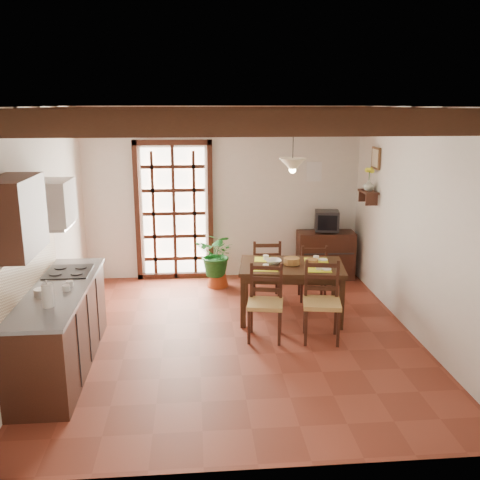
{
  "coord_description": "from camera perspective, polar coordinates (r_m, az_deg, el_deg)",
  "views": [
    {
      "loc": [
        -0.47,
        -6.15,
        2.83
      ],
      "look_at": [
        0.1,
        0.4,
        1.15
      ],
      "focal_mm": 40.0,
      "sensor_mm": 36.0,
      "label": 1
    }
  ],
  "objects": [
    {
      "name": "fuse_box",
      "position": [
        8.92,
        7.9,
        7.24
      ],
      "size": [
        0.25,
        0.03,
        0.32
      ],
      "primitive_type": "cube",
      "color": "white",
      "rests_on": "room_shell"
    },
    {
      "name": "pendant_lamp",
      "position": [
        7.0,
        5.63,
        8.1
      ],
      "size": [
        0.36,
        0.36,
        0.84
      ],
      "color": "black",
      "rests_on": "room_shell"
    },
    {
      "name": "crt_tv",
      "position": [
        8.84,
        9.25,
        2.04
      ],
      "size": [
        0.43,
        0.41,
        0.33
      ],
      "rotation": [
        0.0,
        0.0,
        -0.18
      ],
      "color": "black",
      "rests_on": "sideboard"
    },
    {
      "name": "counter_items",
      "position": [
        6.13,
        -18.8,
        -4.24
      ],
      "size": [
        0.5,
        1.43,
        0.25
      ],
      "color": "black",
      "rests_on": "kitchen_counter"
    },
    {
      "name": "table_setting",
      "position": [
        7.16,
        5.52,
        -2.46
      ],
      "size": [
        1.0,
        0.67,
        0.09
      ],
      "rotation": [
        0.0,
        0.0,
        -0.14
      ],
      "color": "yellow",
      "rests_on": "dining_table"
    },
    {
      "name": "table_bowl",
      "position": [
        7.2,
        3.56,
        -2.29
      ],
      "size": [
        0.23,
        0.23,
        0.05
      ],
      "primitive_type": "imported",
      "rotation": [
        0.0,
        0.0,
        0.09
      ],
      "color": "white",
      "rests_on": "dining_table"
    },
    {
      "name": "range_hood",
      "position": [
        6.4,
        -19.23,
        3.67
      ],
      "size": [
        0.38,
        0.6,
        0.54
      ],
      "color": "white",
      "rests_on": "room_shell"
    },
    {
      "name": "dining_table",
      "position": [
        7.2,
        5.5,
        -3.36
      ],
      "size": [
        1.48,
        1.06,
        0.75
      ],
      "rotation": [
        0.0,
        0.0,
        -0.14
      ],
      "color": "#331E10",
      "rests_on": "ground_plane"
    },
    {
      "name": "potted_plant",
      "position": [
        8.41,
        -2.42,
        -1.28
      ],
      "size": [
        2.09,
        1.97,
        1.84
      ],
      "primitive_type": "imported",
      "rotation": [
        0.0,
        0.0,
        -0.42
      ],
      "color": "#144C19",
      "rests_on": "ground_plane"
    },
    {
      "name": "shelf_vase",
      "position": [
        8.26,
        13.57,
        5.72
      ],
      "size": [
        0.15,
        0.15,
        0.15
      ],
      "primitive_type": "imported",
      "color": "#B2BFB2",
      "rests_on": "wall_shelf"
    },
    {
      "name": "chair_near_left",
      "position": [
        6.65,
        2.7,
        -8.13
      ],
      "size": [
        0.5,
        0.48,
        0.92
      ],
      "rotation": [
        0.0,
        0.0,
        -0.19
      ],
      "color": "tan",
      "rests_on": "ground_plane"
    },
    {
      "name": "sideboard",
      "position": [
        8.98,
        9.1,
        -1.59
      ],
      "size": [
        0.94,
        0.45,
        0.79
      ],
      "primitive_type": "cube",
      "rotation": [
        0.0,
        0.0,
        -0.04
      ],
      "color": "#321810",
      "rests_on": "ground_plane"
    },
    {
      "name": "chair_far_right",
      "position": [
        8.01,
        7.7,
        -4.45
      ],
      "size": [
        0.43,
        0.41,
        0.86
      ],
      "rotation": [
        0.0,
        0.0,
        3.05
      ],
      "color": "tan",
      "rests_on": "ground_plane"
    },
    {
      "name": "plant_pot",
      "position": [
        8.54,
        -2.38,
        -4.25
      ],
      "size": [
        0.34,
        0.34,
        0.21
      ],
      "primitive_type": "cone",
      "color": "maroon",
      "rests_on": "ground_plane"
    },
    {
      "name": "kitchen_counter",
      "position": [
        6.21,
        -18.63,
        -8.76
      ],
      "size": [
        0.64,
        2.25,
        1.38
      ],
      "color": "#321810",
      "rests_on": "ground_plane"
    },
    {
      "name": "ceiling_beams",
      "position": [
        6.17,
        -0.62,
        13.03
      ],
      "size": [
        4.5,
        4.34,
        0.2
      ],
      "color": "black",
      "rests_on": "room_shell"
    },
    {
      "name": "ground_plane",
      "position": [
        6.79,
        -0.56,
        -10.31
      ],
      "size": [
        5.0,
        5.0,
        0.0
      ],
      "primitive_type": "plane",
      "color": "brown"
    },
    {
      "name": "wall_shelf",
      "position": [
        8.28,
        13.51,
        4.77
      ],
      "size": [
        0.2,
        0.42,
        0.2
      ],
      "color": "#321810",
      "rests_on": "room_shell"
    },
    {
      "name": "chair_near_right",
      "position": [
        6.68,
        8.66,
        -8.04
      ],
      "size": [
        0.52,
        0.5,
        0.97
      ],
      "rotation": [
        0.0,
        0.0,
        -0.18
      ],
      "color": "tan",
      "rests_on": "ground_plane"
    },
    {
      "name": "upper_cabinet",
      "position": [
        5.2,
        -22.86,
        2.35
      ],
      "size": [
        0.35,
        0.8,
        0.7
      ],
      "primitive_type": "cube",
      "color": "#321810",
      "rests_on": "room_shell"
    },
    {
      "name": "room_shell",
      "position": [
        6.25,
        -0.6,
        5.0
      ],
      "size": [
        4.52,
        5.02,
        2.81
      ],
      "color": "silver",
      "rests_on": "ground_plane"
    },
    {
      "name": "framed_picture",
      "position": [
        8.24,
        14.29,
        8.46
      ],
      "size": [
        0.03,
        0.32,
        0.32
      ],
      "color": "brown",
      "rests_on": "room_shell"
    },
    {
      "name": "shelf_flowers",
      "position": [
        8.24,
        13.65,
        7.15
      ],
      "size": [
        0.14,
        0.14,
        0.36
      ],
      "color": "yellow",
      "rests_on": "shelf_vase"
    },
    {
      "name": "french_door",
      "position": [
        8.76,
        -7.05,
        3.34
      ],
      "size": [
        1.26,
        0.11,
        2.32
      ],
      "color": "white",
      "rests_on": "ground_plane"
    },
    {
      "name": "chair_far_left",
      "position": [
        7.97,
        2.77,
        -4.28
      ],
      "size": [
        0.44,
        0.42,
        0.92
      ],
      "rotation": [
        0.0,
        0.0,
        3.1
      ],
      "color": "tan",
      "rests_on": "ground_plane"
    }
  ]
}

